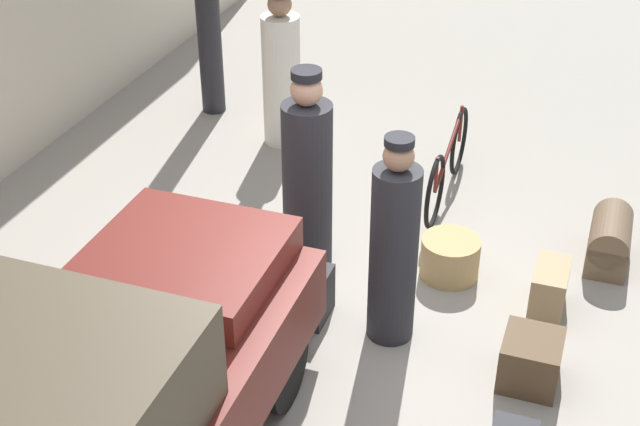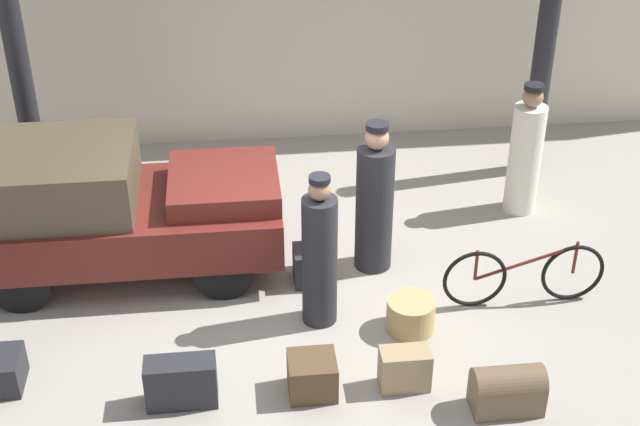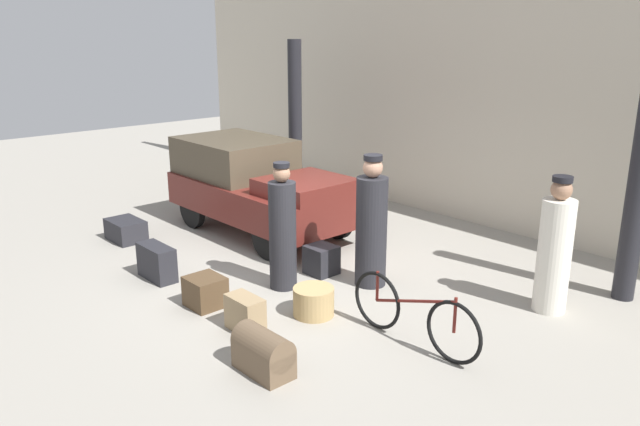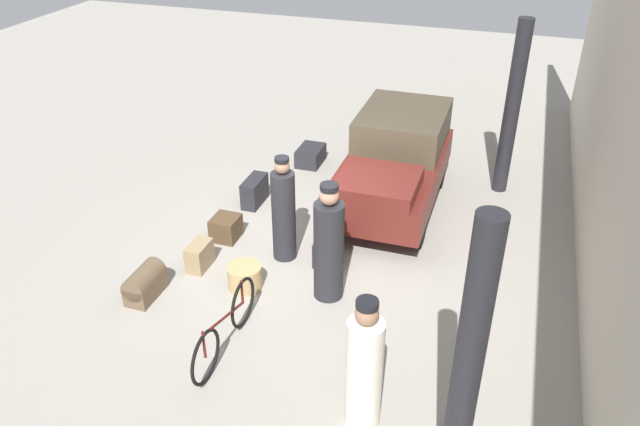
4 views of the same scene
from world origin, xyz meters
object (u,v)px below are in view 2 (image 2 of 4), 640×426
at_px(trunk_umber_medium, 181,382).
at_px(trunk_large_brown, 312,265).
at_px(truck, 106,204).
at_px(porter_with_bicycle, 320,257).
at_px(porter_lifting_near_truck, 375,203).
at_px(suitcase_black_upright, 312,376).
at_px(wicker_basket, 411,315).
at_px(trunk_barrel_dark, 507,389).
at_px(conductor_in_dark_uniform, 525,154).
at_px(suitcase_tan_flat, 405,369).
at_px(bicycle, 524,275).

bearing_deg(trunk_umber_medium, trunk_large_brown, 52.47).
distance_m(truck, porter_with_bicycle, 2.58).
bearing_deg(trunk_umber_medium, porter_with_bicycle, 38.36).
bearing_deg(porter_lifting_near_truck, suitcase_black_upright, -113.98).
bearing_deg(wicker_basket, trunk_barrel_dark, -62.81).
distance_m(conductor_in_dark_uniform, porter_with_bicycle, 3.45).
xyz_separation_m(porter_with_bicycle, suitcase_tan_flat, (0.69, -1.14, -0.59)).
bearing_deg(suitcase_black_upright, porter_with_bicycle, 80.11).
distance_m(conductor_in_dark_uniform, suitcase_black_upright, 4.38).
distance_m(truck, trunk_barrel_dark, 4.79).
height_order(bicycle, trunk_barrel_dark, bicycle).
relative_size(conductor_in_dark_uniform, trunk_umber_medium, 2.59).
bearing_deg(suitcase_black_upright, suitcase_tan_flat, -1.31).
height_order(truck, porter_lifting_near_truck, porter_lifting_near_truck).
relative_size(porter_with_bicycle, suitcase_tan_flat, 3.60).
height_order(suitcase_tan_flat, trunk_barrel_dark, trunk_barrel_dark).
xyz_separation_m(trunk_umber_medium, suitcase_tan_flat, (2.12, -0.01, -0.03)).
bearing_deg(bicycle, trunk_barrel_dark, -112.05).
bearing_deg(truck, wicker_basket, -25.34).
bearing_deg(trunk_large_brown, trunk_barrel_dark, -54.85).
bearing_deg(trunk_barrel_dark, trunk_large_brown, 125.15).
bearing_deg(truck, bicycle, -14.84).
distance_m(trunk_umber_medium, suitcase_tan_flat, 2.12).
bearing_deg(porter_lifting_near_truck, suitcase_tan_flat, -90.87).
relative_size(wicker_basket, porter_lifting_near_truck, 0.28).
relative_size(wicker_basket, suitcase_tan_flat, 1.05).
distance_m(porter_lifting_near_truck, trunk_umber_medium, 3.05).
bearing_deg(conductor_in_dark_uniform, trunk_umber_medium, -143.46).
bearing_deg(trunk_barrel_dark, porter_with_bicycle, 135.61).
bearing_deg(porter_lifting_near_truck, truck, 174.60).
height_order(conductor_in_dark_uniform, suitcase_black_upright, conductor_in_dark_uniform).
bearing_deg(trunk_umber_medium, bicycle, 17.85).
xyz_separation_m(porter_with_bicycle, suitcase_black_upright, (-0.19, -1.12, -0.60)).
bearing_deg(trunk_barrel_dark, suitcase_tan_flat, 155.16).
distance_m(truck, conductor_in_dark_uniform, 5.13).
bearing_deg(suitcase_black_upright, truck, 131.30).
height_order(porter_with_bicycle, suitcase_black_upright, porter_with_bicycle).
bearing_deg(porter_lifting_near_truck, trunk_umber_medium, -135.95).
bearing_deg(porter_lifting_near_truck, trunk_barrel_dark, -71.14).
bearing_deg(trunk_large_brown, porter_lifting_near_truck, 18.02).
bearing_deg(porter_with_bicycle, truck, 151.35).
bearing_deg(trunk_large_brown, suitcase_black_upright, -95.71).
bearing_deg(bicycle, porter_with_bicycle, -178.80).
height_order(porter_with_bicycle, trunk_large_brown, porter_with_bicycle).
xyz_separation_m(porter_with_bicycle, trunk_large_brown, (-0.01, 0.71, -0.59)).
bearing_deg(trunk_large_brown, truck, 166.93).
bearing_deg(trunk_umber_medium, porter_lifting_near_truck, 44.05).
distance_m(porter_lifting_near_truck, trunk_large_brown, 0.99).
xyz_separation_m(trunk_large_brown, trunk_barrel_dark, (1.59, -2.26, 0.02)).
xyz_separation_m(suitcase_tan_flat, trunk_barrel_dark, (0.89, -0.41, 0.02)).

